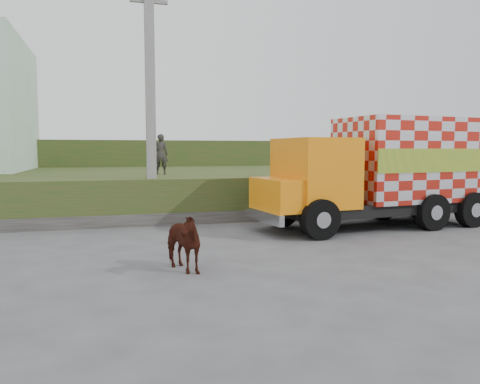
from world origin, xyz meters
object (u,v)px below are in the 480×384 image
object	(u,v)px
utility_pole	(150,100)
cargo_truck	(386,171)
pedestrian	(161,154)
cow	(179,242)

from	to	relation	value
utility_pole	cargo_truck	world-z (taller)	utility_pole
pedestrian	cow	bearing A→B (deg)	93.86
cargo_truck	pedestrian	world-z (taller)	cargo_truck
cargo_truck	pedestrian	bearing A→B (deg)	134.98
cow	pedestrian	xyz separation A→B (m)	(0.64, 9.05, 1.68)
utility_pole	cow	distance (m)	7.28
utility_pole	cargo_truck	size ratio (longest dim) A/B	1.01
utility_pole	pedestrian	xyz separation A→B (m)	(0.59, 2.66, -1.79)
cow	pedestrian	distance (m)	9.23
utility_pole	pedestrian	distance (m)	3.26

